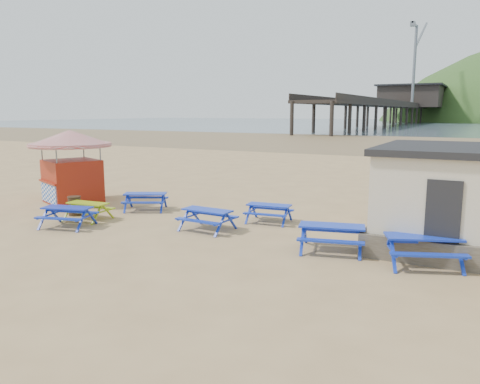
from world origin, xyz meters
The scene contains 14 objects.
ground centered at (0.00, 0.00, 0.00)m, with size 400.00×400.00×0.00m, color tan.
wet_sand centered at (0.00, 55.00, 0.00)m, with size 400.00×400.00×0.00m, color olive.
sea centered at (0.00, 170.00, 0.01)m, with size 400.00×400.00×0.00m, color #445561.
picnic_table_blue_a centered at (-2.94, 0.66, 0.37)m, with size 2.24×2.09×0.75m.
picnic_table_blue_b centered at (2.70, 1.09, 0.35)m, with size 1.82×1.53×0.70m.
picnic_table_blue_c centered at (7.47, 2.63, 0.36)m, with size 1.95×1.67×0.73m.
picnic_table_blue_d centered at (-3.56, -3.05, 0.37)m, with size 2.09×1.85×0.75m.
picnic_table_blue_e centered at (1.24, -1.05, 0.38)m, with size 1.87×1.54×0.76m.
picnic_table_blue_f centered at (8.56, -1.62, 0.42)m, with size 2.45×2.23×0.84m.
picnic_table_yellow centered at (-3.77, -1.85, 0.34)m, with size 1.72×1.43×0.69m.
ice_cream_kiosk centered at (-7.14, 0.53, 2.13)m, with size 4.93×4.93×3.38m.
litter_bin centered at (-4.86, -1.51, 0.40)m, with size 0.54×0.54×0.79m.
pier centered at (-17.99, 178.23, 5.46)m, with size 24.00×220.00×39.29m.
picnic_table_blue_g centered at (5.95, -1.49, 0.41)m, with size 2.26×1.99×0.82m.
Camera 1 is at (9.90, -14.95, 4.19)m, focal length 35.00 mm.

